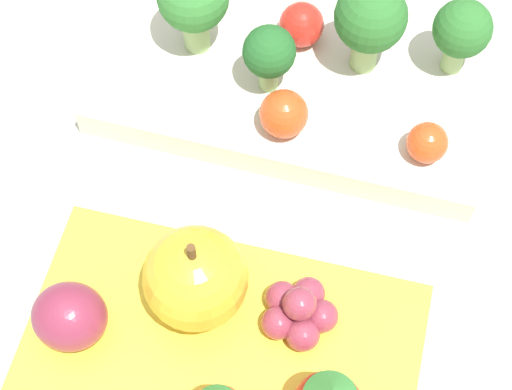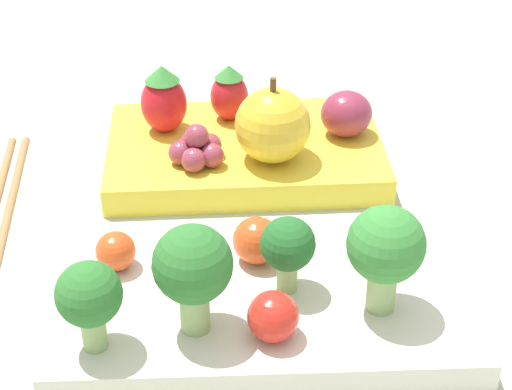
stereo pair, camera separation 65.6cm
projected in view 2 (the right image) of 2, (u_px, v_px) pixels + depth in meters
name	position (u px, v px, depth m)	size (l,w,h in m)	color
ground_plane	(264.00, 236.00, 0.54)	(4.00, 4.00, 0.00)	#ADB7A3
bento_box_savoury	(264.00, 312.00, 0.47)	(0.24, 0.14, 0.02)	silver
bento_box_fruit	(250.00, 152.00, 0.61)	(0.20, 0.14, 0.02)	yellow
broccoli_floret_0	(386.00, 248.00, 0.43)	(0.04, 0.04, 0.06)	#93B770
broccoli_floret_1	(89.00, 297.00, 0.41)	(0.03, 0.03, 0.05)	#93B770
broccoli_floret_2	(295.00, 246.00, 0.45)	(0.03, 0.03, 0.05)	#93B770
broccoli_floret_3	(193.00, 268.00, 0.42)	(0.04, 0.04, 0.06)	#93B770
cherry_tomato_0	(116.00, 251.00, 0.48)	(0.02, 0.02, 0.02)	#DB4C1E
cherry_tomato_1	(273.00, 316.00, 0.43)	(0.03, 0.03, 0.03)	red
cherry_tomato_2	(257.00, 240.00, 0.48)	(0.03, 0.03, 0.03)	#DB4C1E
apple	(273.00, 125.00, 0.57)	(0.05, 0.05, 0.06)	gold
strawberry_0	(229.00, 93.00, 0.62)	(0.03, 0.03, 0.04)	red
strawberry_1	(164.00, 100.00, 0.60)	(0.03, 0.03, 0.05)	red
plum	(346.00, 114.00, 0.60)	(0.04, 0.03, 0.03)	#892D47
grape_cluster	(197.00, 149.00, 0.57)	(0.04, 0.04, 0.03)	#93384C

